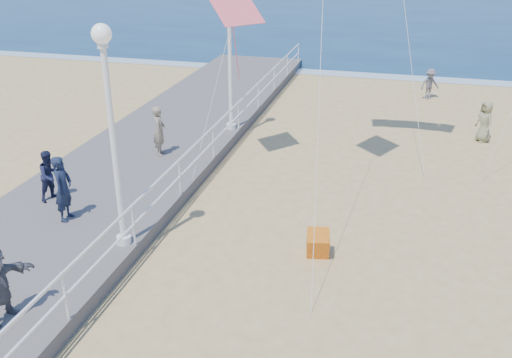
% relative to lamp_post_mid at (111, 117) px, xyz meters
% --- Properties ---
extents(ground, '(160.00, 160.00, 0.00)m').
position_rel_lamp_post_mid_xyz_m(ground, '(5.35, 0.00, -3.66)').
color(ground, tan).
rests_on(ground, ground).
extents(surf_line, '(160.00, 1.20, 0.04)m').
position_rel_lamp_post_mid_xyz_m(surf_line, '(5.35, 20.50, -3.63)').
color(surf_line, silver).
rests_on(surf_line, ground).
extents(boardwalk, '(5.00, 44.00, 0.40)m').
position_rel_lamp_post_mid_xyz_m(boardwalk, '(-2.15, 0.00, -3.46)').
color(boardwalk, slate).
rests_on(boardwalk, ground).
extents(railing, '(0.05, 42.00, 0.55)m').
position_rel_lamp_post_mid_xyz_m(railing, '(0.30, 0.00, -2.41)').
color(railing, white).
rests_on(railing, boardwalk).
extents(lamp_post_mid, '(0.44, 0.44, 5.32)m').
position_rel_lamp_post_mid_xyz_m(lamp_post_mid, '(0.00, 0.00, 0.00)').
color(lamp_post_mid, white).
rests_on(lamp_post_mid, boardwalk).
extents(lamp_post_far, '(0.44, 0.44, 5.32)m').
position_rel_lamp_post_mid_xyz_m(lamp_post_far, '(0.00, 9.00, 0.00)').
color(lamp_post_far, white).
rests_on(lamp_post_far, boardwalk).
extents(spectator_0, '(0.51, 0.70, 1.79)m').
position_rel_lamp_post_mid_xyz_m(spectator_0, '(-2.05, 0.78, -2.36)').
color(spectator_0, '#171F34').
rests_on(spectator_0, boardwalk).
extents(spectator_6, '(0.55, 0.70, 1.70)m').
position_rel_lamp_post_mid_xyz_m(spectator_6, '(-1.53, 5.78, -2.41)').
color(spectator_6, gray).
rests_on(spectator_6, boardwalk).
extents(spectator_7, '(0.79, 0.87, 1.47)m').
position_rel_lamp_post_mid_xyz_m(spectator_7, '(-3.10, 1.76, -2.53)').
color(spectator_7, '#191D37').
rests_on(spectator_7, boardwalk).
extents(beach_walker_a, '(1.08, 0.94, 1.45)m').
position_rel_lamp_post_mid_xyz_m(beach_walker_a, '(7.48, 16.69, -2.94)').
color(beach_walker_a, '#5C5B60').
rests_on(beach_walker_a, ground).
extents(beach_walker_c, '(0.83, 0.92, 1.58)m').
position_rel_lamp_post_mid_xyz_m(beach_walker_c, '(9.40, 11.16, -2.87)').
color(beach_walker_c, gray).
rests_on(beach_walker_c, ground).
extents(box_kite, '(0.68, 0.80, 0.74)m').
position_rel_lamp_post_mid_xyz_m(box_kite, '(4.63, 1.29, -3.36)').
color(box_kite, red).
rests_on(box_kite, ground).
extents(kite_diamond_pink, '(1.87, 1.91, 0.94)m').
position_rel_lamp_post_mid_xyz_m(kite_diamond_pink, '(0.97, 6.58, 1.60)').
color(kite_diamond_pink, '#FF5D69').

